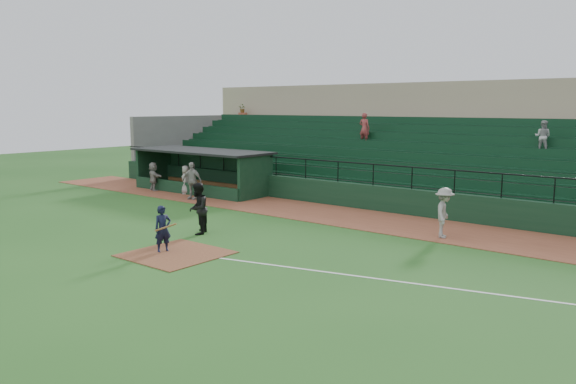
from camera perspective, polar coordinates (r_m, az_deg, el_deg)
The scene contains 12 objects.
ground at distance 19.97m, azimuth -9.07°, elevation -5.68°, with size 90.00×90.00×0.00m, color #22541B.
warning_track at distance 25.87m, azimuth 4.17°, elevation -2.25°, with size 40.00×4.00×0.03m, color brown.
home_plate_dirt at distance 19.33m, azimuth -11.27°, elevation -6.17°, with size 3.00×3.00×0.03m, color brown.
foul_line at distance 16.27m, azimuth 13.90°, elevation -9.15°, with size 18.00×0.09×0.01m, color white.
stadium_structure at distance 32.83m, azimuth 12.65°, elevation 3.93°, with size 38.00×13.08×6.40m.
dugout at distance 33.19m, azimuth -8.23°, elevation 2.42°, with size 8.90×3.20×2.42m.
batter_at_plate at distance 19.54m, azimuth -12.56°, elevation -3.68°, with size 1.07×0.71×1.60m.
umpire at distance 22.00m, azimuth -9.12°, elevation -1.66°, with size 0.98×0.76×2.01m, color black.
runner at distance 21.81m, azimuth 15.54°, elevation -2.04°, with size 1.22×0.70×1.89m, color gray.
dugout_player_a at distance 30.10m, azimuth -9.71°, elevation 1.13°, with size 1.16×0.48×1.98m, color #9C9792.
dugout_player_b at distance 32.01m, azimuth -10.30°, elevation 1.23°, with size 0.78×0.51×1.60m, color #A39E98.
dugout_player_c at distance 33.70m, azimuth -13.48°, elevation 1.55°, with size 1.54×0.49×1.66m, color #9D9893.
Camera 1 is at (14.40, -12.93, 4.93)m, focal length 35.10 mm.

